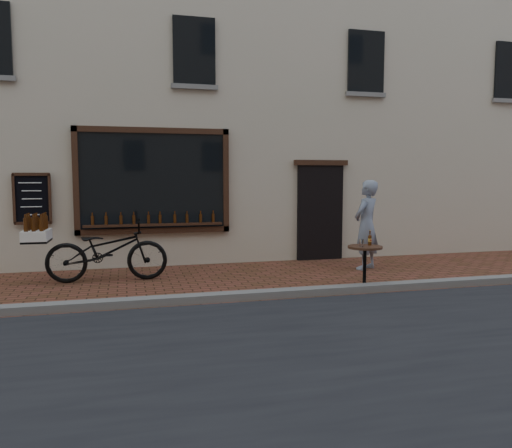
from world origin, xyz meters
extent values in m
plane|color=#56311B|center=(0.00, 0.00, 0.00)|extent=(90.00, 90.00, 0.00)
cube|color=slate|center=(0.00, 0.20, 0.06)|extent=(90.00, 0.25, 0.12)
cube|color=#BAAF92|center=(0.00, 6.50, 5.00)|extent=(28.00, 6.00, 10.00)
cube|color=black|center=(-1.90, 3.45, 1.85)|extent=(3.00, 0.06, 2.00)
cube|color=black|center=(-1.90, 3.43, 2.91)|extent=(3.24, 0.10, 0.12)
cube|color=black|center=(-1.90, 3.43, 0.79)|extent=(3.24, 0.10, 0.12)
cube|color=black|center=(-3.46, 3.43, 1.85)|extent=(0.12, 0.10, 2.24)
cube|color=black|center=(-0.34, 3.43, 1.85)|extent=(0.12, 0.10, 2.24)
cube|color=black|center=(-1.90, 3.38, 0.92)|extent=(2.90, 0.16, 0.05)
cube|color=black|center=(1.90, 3.46, 1.10)|extent=(1.10, 0.10, 2.20)
cube|color=black|center=(1.90, 3.43, 2.26)|extent=(1.30, 0.10, 0.12)
cube|color=black|center=(-4.30, 3.44, 1.50)|extent=(0.62, 0.04, 0.92)
cylinder|color=#3D1C07|center=(-3.15, 3.38, 1.04)|extent=(0.06, 0.06, 0.19)
cylinder|color=#3D1C07|center=(-2.87, 3.38, 1.04)|extent=(0.06, 0.06, 0.19)
cylinder|color=#3D1C07|center=(-2.59, 3.38, 1.04)|extent=(0.06, 0.06, 0.19)
cylinder|color=#3D1C07|center=(-2.32, 3.38, 1.04)|extent=(0.06, 0.06, 0.19)
cylinder|color=#3D1C07|center=(-2.04, 3.38, 1.04)|extent=(0.06, 0.06, 0.19)
cylinder|color=#3D1C07|center=(-1.76, 3.38, 1.04)|extent=(0.06, 0.06, 0.19)
cylinder|color=#3D1C07|center=(-1.48, 3.38, 1.04)|extent=(0.06, 0.06, 0.19)
cylinder|color=#3D1C07|center=(-1.21, 3.38, 1.04)|extent=(0.06, 0.06, 0.19)
cylinder|color=#3D1C07|center=(-0.93, 3.38, 1.04)|extent=(0.06, 0.06, 0.19)
cylinder|color=#3D1C07|center=(-0.65, 3.38, 1.04)|extent=(0.06, 0.06, 0.19)
cube|color=black|center=(-1.00, 3.46, 4.60)|extent=(0.90, 0.06, 1.40)
cube|color=black|center=(3.00, 3.46, 4.60)|extent=(0.90, 0.06, 1.40)
cube|color=black|center=(7.00, 3.46, 4.60)|extent=(0.90, 0.06, 1.40)
imported|color=black|center=(-2.84, 2.18, 0.57)|extent=(2.21, 0.82, 1.15)
cube|color=black|center=(-4.05, 2.21, 0.79)|extent=(0.45, 0.62, 0.04)
cube|color=white|center=(-4.05, 2.21, 0.90)|extent=(0.45, 0.65, 0.18)
cylinder|color=#3D1C07|center=(-3.93, 1.98, 1.11)|extent=(0.07, 0.07, 0.24)
cylinder|color=#3D1C07|center=(-4.05, 1.98, 1.11)|extent=(0.07, 0.07, 0.24)
cylinder|color=#3D1C07|center=(-4.18, 1.99, 1.11)|extent=(0.07, 0.07, 0.24)
cylinder|color=#3D1C07|center=(-3.92, 2.13, 1.11)|extent=(0.07, 0.07, 0.24)
cylinder|color=#3D1C07|center=(-4.05, 2.14, 1.11)|extent=(0.07, 0.07, 0.24)
cylinder|color=#3D1C07|center=(-4.18, 2.14, 1.11)|extent=(0.07, 0.07, 0.24)
cylinder|color=#3D1C07|center=(-3.92, 2.29, 1.11)|extent=(0.07, 0.07, 0.24)
cylinder|color=#3D1C07|center=(-4.05, 2.29, 1.11)|extent=(0.07, 0.07, 0.24)
cylinder|color=#3D1C07|center=(-4.17, 2.29, 1.11)|extent=(0.07, 0.07, 0.24)
cylinder|color=#3D1C07|center=(-3.91, 2.44, 1.11)|extent=(0.07, 0.07, 0.24)
cylinder|color=black|center=(1.48, 0.35, 0.01)|extent=(0.43, 0.43, 0.03)
cylinder|color=black|center=(1.48, 0.35, 0.37)|extent=(0.06, 0.06, 0.69)
cylinder|color=#331C11|center=(1.48, 0.35, 0.74)|extent=(0.59, 0.59, 0.04)
cylinder|color=gold|center=(1.60, 0.41, 0.85)|extent=(0.06, 0.06, 0.06)
cylinder|color=white|center=(1.38, 0.28, 0.82)|extent=(0.08, 0.08, 0.13)
imported|color=gray|center=(2.38, 2.07, 0.94)|extent=(0.82, 0.76, 1.87)
camera|label=1|loc=(-2.47, -7.39, 1.96)|focal=35.00mm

